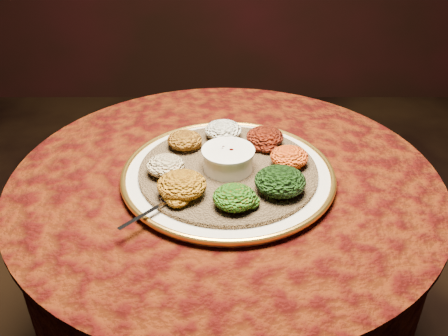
{
  "coord_description": "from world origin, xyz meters",
  "views": [
    {
      "loc": [
        -0.0,
        -0.93,
        1.35
      ],
      "look_at": [
        -0.0,
        -0.01,
        0.76
      ],
      "focal_mm": 40.0,
      "sensor_mm": 36.0,
      "label": 1
    }
  ],
  "objects": [
    {
      "name": "injera",
      "position": [
        0.01,
        -0.01,
        0.76
      ],
      "size": [
        0.47,
        0.47,
        0.01
      ],
      "primitive_type": "cylinder",
      "rotation": [
        0.0,
        0.0,
        -0.24
      ],
      "color": "olive",
      "rests_on": "platter"
    },
    {
      "name": "portion_timatim",
      "position": [
        -0.13,
        -0.03,
        0.78
      ],
      "size": [
        0.08,
        0.08,
        0.04
      ],
      "primitive_type": "ellipsoid",
      "color": "maroon",
      "rests_on": "injera"
    },
    {
      "name": "platter",
      "position": [
        0.01,
        -0.01,
        0.75
      ],
      "size": [
        0.49,
        0.49,
        0.02
      ],
      "rotation": [
        0.0,
        0.0,
        -0.08
      ],
      "color": "beige",
      "rests_on": "table"
    },
    {
      "name": "portion_tikil",
      "position": [
        0.14,
        0.0,
        0.78
      ],
      "size": [
        0.08,
        0.08,
        0.04
      ],
      "primitive_type": "ellipsoid",
      "color": "orange",
      "rests_on": "injera"
    },
    {
      "name": "portion_gomen",
      "position": [
        0.11,
        -0.1,
        0.79
      ],
      "size": [
        0.1,
        0.1,
        0.05
      ],
      "primitive_type": "ellipsoid",
      "color": "black",
      "rests_on": "injera"
    },
    {
      "name": "portion_kik",
      "position": [
        -0.09,
        -0.11,
        0.79
      ],
      "size": [
        0.1,
        0.1,
        0.05
      ],
      "primitive_type": "ellipsoid",
      "color": "#A76A0E",
      "rests_on": "injera"
    },
    {
      "name": "portion_kitfo",
      "position": [
        0.09,
        0.09,
        0.78
      ],
      "size": [
        0.09,
        0.08,
        0.04
      ],
      "primitive_type": "ellipsoid",
      "color": "black",
      "rests_on": "injera"
    },
    {
      "name": "stew_bowl",
      "position": [
        0.01,
        -0.01,
        0.79
      ],
      "size": [
        0.11,
        0.11,
        0.05
      ],
      "color": "silver",
      "rests_on": "injera"
    },
    {
      "name": "portion_mixveg",
      "position": [
        0.02,
        -0.15,
        0.78
      ],
      "size": [
        0.09,
        0.08,
        0.04
      ],
      "primitive_type": "ellipsoid",
      "color": "#A63C0A",
      "rests_on": "injera"
    },
    {
      "name": "spoon",
      "position": [
        -0.11,
        -0.14,
        0.77
      ],
      "size": [
        0.11,
        0.11,
        0.01
      ],
      "rotation": [
        0.0,
        0.0,
        -2.33
      ],
      "color": "silver",
      "rests_on": "injera"
    },
    {
      "name": "portion_ayib",
      "position": [
        -0.0,
        0.12,
        0.78
      ],
      "size": [
        0.09,
        0.08,
        0.04
      ],
      "primitive_type": "ellipsoid",
      "color": "white",
      "rests_on": "injera"
    },
    {
      "name": "portion_shiro",
      "position": [
        -0.09,
        0.08,
        0.78
      ],
      "size": [
        0.08,
        0.08,
        0.04
      ],
      "primitive_type": "ellipsoid",
      "color": "#905611",
      "rests_on": "injera"
    },
    {
      "name": "table",
      "position": [
        0.0,
        0.0,
        0.55
      ],
      "size": [
        0.96,
        0.96,
        0.73
      ],
      "color": "black",
      "rests_on": "ground"
    }
  ]
}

